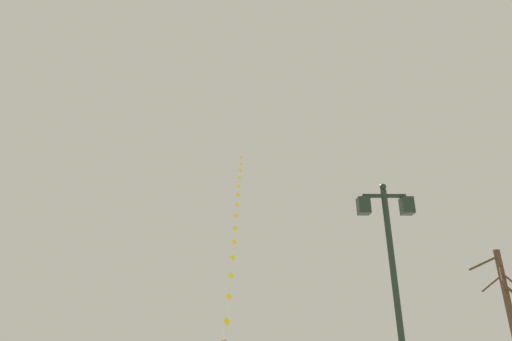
% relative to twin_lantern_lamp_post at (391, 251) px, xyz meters
% --- Properties ---
extents(twin_lantern_lamp_post, '(1.31, 0.28, 5.26)m').
position_rel_twin_lantern_lamp_post_xyz_m(twin_lantern_lamp_post, '(0.00, 0.00, 0.00)').
color(twin_lantern_lamp_post, '#1E2D23').
rests_on(twin_lantern_lamp_post, ground_plane).
extents(kite_train, '(0.41, 18.73, 17.79)m').
position_rel_twin_lantern_lamp_post_xyz_m(kite_train, '(-4.37, 17.64, 5.60)').
color(kite_train, brown).
rests_on(kite_train, ground_plane).
extents(bare_tree, '(1.49, 1.42, 4.77)m').
position_rel_twin_lantern_lamp_post_xyz_m(bare_tree, '(5.85, 5.75, -1.08)').
color(bare_tree, '#4C3826').
rests_on(bare_tree, ground_plane).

